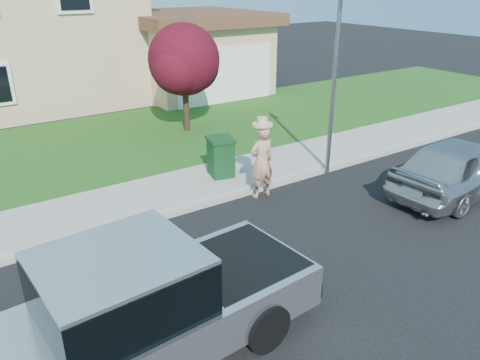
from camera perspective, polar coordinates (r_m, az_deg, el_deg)
name	(u,v)px	position (r m, az deg, el deg)	size (l,w,h in m)	color
ground	(245,275)	(8.81, 0.58, -11.56)	(80.00, 80.00, 0.00)	black
curb	(211,202)	(11.36, -3.52, -2.68)	(40.00, 0.20, 0.12)	gray
sidewalk	(190,186)	(12.23, -6.14, -0.72)	(40.00, 2.00, 0.15)	gray
lawn	(126,141)	(16.12, -13.73, 4.66)	(40.00, 7.00, 0.10)	#184012
house	(60,25)	(23.06, -21.13, 17.26)	(14.00, 11.30, 6.85)	tan
pickup_truck	(132,315)	(6.76, -13.04, -15.70)	(5.70, 2.32, 1.83)	black
woman	(262,160)	(11.41, 2.66, 2.43)	(0.68, 0.50, 2.04)	tan
sedan	(461,167)	(12.88, 25.33, 1.49)	(1.74, 4.31, 1.47)	#A8ACAF
ornamental_tree	(185,63)	(16.24, -6.73, 13.98)	(2.66, 2.40, 3.64)	black
trash_bin	(221,156)	(12.47, -2.37, 2.89)	(0.79, 0.86, 1.05)	#0E3616
street_lamp	(336,74)	(12.50, 11.58, 12.57)	(0.33, 0.64, 4.90)	slate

